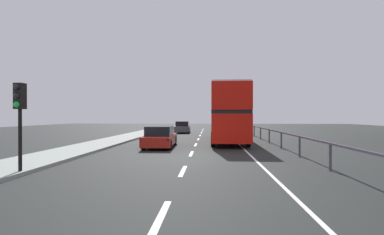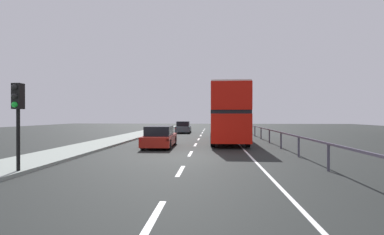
{
  "view_description": "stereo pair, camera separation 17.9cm",
  "coord_description": "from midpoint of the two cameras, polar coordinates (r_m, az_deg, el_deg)",
  "views": [
    {
      "loc": [
        0.99,
        -13.79,
        2.05
      ],
      "look_at": [
        -0.36,
        7.27,
        1.94
      ],
      "focal_mm": 25.69,
      "sensor_mm": 36.0,
      "label": 1
    },
    {
      "loc": [
        1.17,
        -13.78,
        2.05
      ],
      "look_at": [
        -0.36,
        7.27,
        1.94
      ],
      "focal_mm": 25.69,
      "sensor_mm": 36.0,
      "label": 2
    }
  ],
  "objects": [
    {
      "name": "ground_plane",
      "position": [
        13.99,
        -0.33,
        -8.33
      ],
      "size": [
        74.75,
        120.0,
        0.1
      ],
      "primitive_type": "cube",
      "color": "black"
    },
    {
      "name": "near_sidewalk_kerb",
      "position": [
        15.98,
        -25.47,
        -6.84
      ],
      "size": [
        2.82,
        80.0,
        0.14
      ],
      "primitive_type": "cube",
      "color": "gray",
      "rests_on": "ground"
    },
    {
      "name": "lane_paint_markings",
      "position": [
        22.56,
        6.4,
        -4.91
      ],
      "size": [
        3.26,
        46.0,
        0.01
      ],
      "color": "silver",
      "rests_on": "ground"
    },
    {
      "name": "bridge_side_railing",
      "position": [
        23.24,
        15.12,
        -2.65
      ],
      "size": [
        0.1,
        42.0,
        1.06
      ],
      "color": "#494555",
      "rests_on": "ground"
    },
    {
      "name": "double_decker_bus_red",
      "position": [
        22.37,
        7.61,
        0.94
      ],
      "size": [
        2.71,
        11.13,
        4.29
      ],
      "rotation": [
        0.0,
        0.0,
        -0.01
      ],
      "color": "red",
      "rests_on": "ground"
    },
    {
      "name": "hatchback_car_near",
      "position": [
        18.27,
        -6.41,
        -4.04
      ],
      "size": [
        1.93,
        4.58,
        1.39
      ],
      "rotation": [
        0.0,
        0.0,
        0.03
      ],
      "color": "maroon",
      "rests_on": "ground"
    },
    {
      "name": "traffic_signal_pole",
      "position": [
        11.26,
        -32.1,
        2.16
      ],
      "size": [
        0.3,
        0.42,
        3.05
      ],
      "color": "black",
      "rests_on": "near_sidewalk_kerb"
    },
    {
      "name": "sedan_car_ahead",
      "position": [
        33.74,
        -1.63,
        -2.04
      ],
      "size": [
        1.87,
        4.61,
        1.41
      ],
      "rotation": [
        0.0,
        0.0,
        0.03
      ],
      "color": "#434F56",
      "rests_on": "ground"
    }
  ]
}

